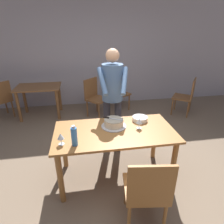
# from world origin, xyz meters

# --- Properties ---
(ground_plane) EXTENTS (14.00, 14.00, 0.00)m
(ground_plane) POSITION_xyz_m (0.00, 0.00, 0.00)
(ground_plane) COLOR #7A6651
(back_wall) EXTENTS (10.00, 0.12, 2.70)m
(back_wall) POSITION_xyz_m (0.00, 3.04, 1.35)
(back_wall) COLOR #ADA8B2
(back_wall) RESTS_ON ground_plane
(main_dining_table) EXTENTS (1.57, 0.81, 0.75)m
(main_dining_table) POSITION_xyz_m (0.00, 0.00, 0.63)
(main_dining_table) COLOR #9E6633
(main_dining_table) RESTS_ON ground_plane
(cake_on_platter) EXTENTS (0.34, 0.34, 0.11)m
(cake_on_platter) POSITION_xyz_m (0.01, 0.12, 0.80)
(cake_on_platter) COLOR silver
(cake_on_platter) RESTS_ON main_dining_table
(cake_knife) EXTENTS (0.24, 0.15, 0.02)m
(cake_knife) POSITION_xyz_m (-0.05, 0.15, 0.87)
(cake_knife) COLOR silver
(cake_knife) RESTS_ON cake_on_platter
(plate_stack) EXTENTS (0.22, 0.22, 0.06)m
(plate_stack) POSITION_xyz_m (0.41, 0.23, 0.78)
(plate_stack) COLOR white
(plate_stack) RESTS_ON main_dining_table
(wine_glass_near) EXTENTS (0.08, 0.08, 0.14)m
(wine_glass_near) POSITION_xyz_m (-0.66, -0.21, 0.85)
(wine_glass_near) COLOR silver
(wine_glass_near) RESTS_ON main_dining_table
(wine_glass_far) EXTENTS (0.08, 0.08, 0.14)m
(wine_glass_far) POSITION_xyz_m (0.33, 0.02, 0.85)
(wine_glass_far) COLOR silver
(wine_glass_far) RESTS_ON main_dining_table
(water_bottle) EXTENTS (0.07, 0.07, 0.25)m
(water_bottle) POSITION_xyz_m (-0.51, -0.25, 0.86)
(water_bottle) COLOR #387AC6
(water_bottle) RESTS_ON main_dining_table
(person_cutting_cake) EXTENTS (0.47, 0.56, 1.72)m
(person_cutting_cake) POSITION_xyz_m (0.07, 0.62, 1.08)
(person_cutting_cake) COLOR #2D2D38
(person_cutting_cake) RESTS_ON ground_plane
(chair_near_side) EXTENTS (0.50, 0.50, 0.90)m
(chair_near_side) POSITION_xyz_m (0.19, -0.78, 0.49)
(chair_near_side) COLOR #9E6633
(chair_near_side) RESTS_ON ground_plane
(background_table) EXTENTS (1.00, 0.70, 0.74)m
(background_table) POSITION_xyz_m (-1.38, 2.34, 0.58)
(background_table) COLOR brown
(background_table) RESTS_ON ground_plane
(background_chair_0) EXTENTS (0.62, 0.62, 0.90)m
(background_chair_0) POSITION_xyz_m (2.08, 1.84, 0.49)
(background_chair_0) COLOR brown
(background_chair_0) RESTS_ON ground_plane
(background_chair_1) EXTENTS (0.62, 0.62, 0.90)m
(background_chair_1) POSITION_xyz_m (-0.09, 2.15, 0.49)
(background_chair_1) COLOR brown
(background_chair_1) RESTS_ON ground_plane
(background_chair_2) EXTENTS (0.60, 0.60, 0.90)m
(background_chair_2) POSITION_xyz_m (0.52, 2.47, 0.49)
(background_chair_2) COLOR brown
(background_chair_2) RESTS_ON ground_plane
(background_chair_3) EXTENTS (0.62, 0.62, 0.90)m
(background_chair_3) POSITION_xyz_m (-2.25, 2.32, 0.49)
(background_chair_3) COLOR brown
(background_chair_3) RESTS_ON ground_plane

